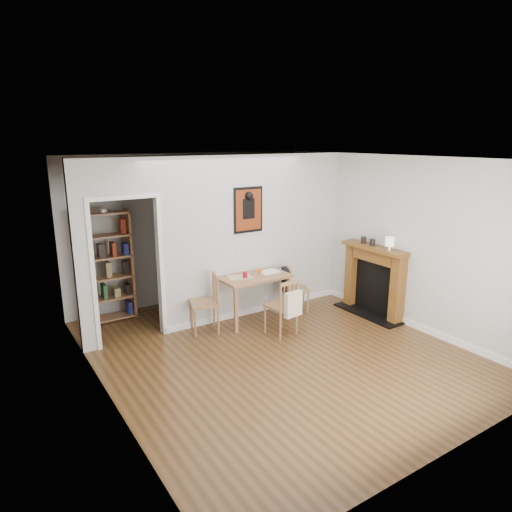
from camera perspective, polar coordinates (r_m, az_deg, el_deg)
ground at (r=6.44m, az=2.43°, el=-11.69°), size 5.20×5.20×0.00m
room_shell at (r=7.13m, az=-3.04°, el=1.99°), size 5.20×5.20×5.20m
dining_table at (r=7.22m, az=-0.37°, el=-3.08°), size 1.10×0.70×0.75m
chair_left at (r=6.89m, az=-6.47°, el=-5.93°), size 0.56×0.56×0.90m
chair_right at (r=7.67m, az=5.04°, el=-4.07°), size 0.55×0.52×0.78m
chair_front at (r=6.78m, az=3.23°, el=-6.27°), size 0.48×0.53×0.86m
bookshelf at (r=7.53m, az=-18.01°, el=-1.36°), size 0.75×0.30×1.77m
fireplace at (r=7.74m, az=14.57°, el=-2.68°), size 0.45×1.25×1.16m
red_glass at (r=7.03m, az=-1.37°, el=-2.39°), size 0.07×0.07×0.09m
orange_fruit at (r=7.29m, az=0.48°, el=-1.81°), size 0.08×0.08×0.08m
placemat at (r=7.08m, az=-2.02°, el=-2.64°), size 0.42×0.35×0.00m
notebook at (r=7.34m, az=1.61°, el=-1.97°), size 0.33×0.25×0.02m
mantel_lamp at (r=7.28m, az=16.38°, el=1.65°), size 0.14×0.14×0.22m
ceramic_jar_a at (r=7.59m, az=14.35°, el=1.67°), size 0.09×0.09×0.11m
ceramic_jar_b at (r=7.73m, az=13.31°, el=1.98°), size 0.09×0.09×0.11m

